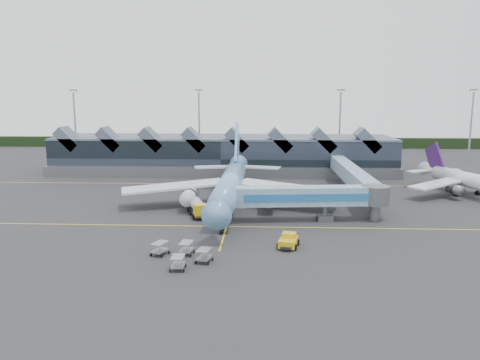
{
  "coord_description": "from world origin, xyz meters",
  "views": [
    {
      "loc": [
        5.6,
        -78.76,
        20.0
      ],
      "look_at": [
        1.46,
        5.72,
        5.0
      ],
      "focal_mm": 35.0,
      "sensor_mm": 36.0,
      "label": 1
    }
  ],
  "objects_px": {
    "regional_jet": "(467,180)",
    "fuel_truck": "(197,206)",
    "main_airliner": "(231,183)",
    "pushback_tug": "(288,241)",
    "jet_bridge": "(318,197)"
  },
  "relations": [
    {
      "from": "regional_jet",
      "to": "fuel_truck",
      "type": "xyz_separation_m",
      "value": [
        -53.24,
        -18.7,
        -1.69
      ]
    },
    {
      "from": "main_airliner",
      "to": "regional_jet",
      "type": "distance_m",
      "value": 49.35
    },
    {
      "from": "main_airliner",
      "to": "jet_bridge",
      "type": "relative_size",
      "value": 1.78
    },
    {
      "from": "jet_bridge",
      "to": "pushback_tug",
      "type": "xyz_separation_m",
      "value": [
        -5.55,
        -13.93,
        -3.19
      ]
    },
    {
      "from": "jet_bridge",
      "to": "fuel_truck",
      "type": "bearing_deg",
      "value": 166.42
    },
    {
      "from": "main_airliner",
      "to": "fuel_truck",
      "type": "bearing_deg",
      "value": -129.22
    },
    {
      "from": "main_airliner",
      "to": "regional_jet",
      "type": "xyz_separation_m",
      "value": [
        47.81,
        12.2,
        -1.15
      ]
    },
    {
      "from": "regional_jet",
      "to": "fuel_truck",
      "type": "bearing_deg",
      "value": -177.02
    },
    {
      "from": "fuel_truck",
      "to": "pushback_tug",
      "type": "bearing_deg",
      "value": -66.82
    },
    {
      "from": "regional_jet",
      "to": "pushback_tug",
      "type": "bearing_deg",
      "value": -153.69
    },
    {
      "from": "main_airliner",
      "to": "regional_jet",
      "type": "height_order",
      "value": "main_airliner"
    },
    {
      "from": "jet_bridge",
      "to": "fuel_truck",
      "type": "xyz_separation_m",
      "value": [
        -20.36,
        2.81,
        -2.39
      ]
    },
    {
      "from": "regional_jet",
      "to": "fuel_truck",
      "type": "relative_size",
      "value": 3.49
    },
    {
      "from": "jet_bridge",
      "to": "pushback_tug",
      "type": "distance_m",
      "value": 15.33
    },
    {
      "from": "fuel_truck",
      "to": "regional_jet",
      "type": "bearing_deg",
      "value": 1.02
    }
  ]
}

